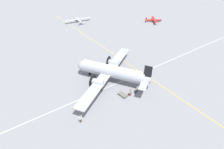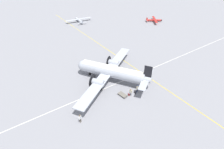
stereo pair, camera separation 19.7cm
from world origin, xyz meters
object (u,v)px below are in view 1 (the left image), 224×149
(airliner_main, at_px, (110,71))
(suitcase_upright_spare, at_px, (129,95))
(light_aircraft_distant, at_px, (154,20))
(suitcase_near_door, at_px, (135,92))
(crew_foreground, at_px, (80,118))
(baggage_cart, at_px, (123,95))
(ramp_agent, at_px, (137,88))
(passenger_boarding, at_px, (131,91))
(light_aircraft_taxiing, at_px, (78,20))

(airliner_main, distance_m, suitcase_upright_spare, 7.12)
(airliner_main, relative_size, light_aircraft_distant, 2.83)
(suitcase_near_door, bearing_deg, crew_foreground, 92.03)
(crew_foreground, relative_size, suitcase_upright_spare, 3.77)
(airliner_main, bearing_deg, baggage_cart, 137.90)
(ramp_agent, bearing_deg, suitcase_upright_spare, -21.40)
(ramp_agent, bearing_deg, passenger_boarding, -17.23)
(suitcase_upright_spare, height_order, light_aircraft_distant, light_aircraft_distant)
(light_aircraft_distant, bearing_deg, suitcase_near_door, -104.21)
(airliner_main, bearing_deg, light_aircraft_distant, -91.22)
(airliner_main, xyz_separation_m, ramp_agent, (-6.91, -2.25, -1.37))
(suitcase_near_door, height_order, light_aircraft_taxiing, light_aircraft_taxiing)
(passenger_boarding, distance_m, suitcase_near_door, 1.44)
(baggage_cart, xyz_separation_m, light_aircraft_distant, (30.72, -40.85, 0.51))
(crew_foreground, distance_m, suitcase_near_door, 13.01)
(passenger_boarding, xyz_separation_m, ramp_agent, (-0.01, -1.82, 0.10))
(suitcase_near_door, relative_size, suitcase_upright_spare, 1.32)
(light_aircraft_distant, bearing_deg, ramp_agent, -103.80)
(suitcase_upright_spare, bearing_deg, passenger_boarding, -117.00)
(passenger_boarding, relative_size, baggage_cart, 0.79)
(airliner_main, xyz_separation_m, suitcase_near_door, (-6.95, -1.64, -2.24))
(crew_foreground, distance_m, passenger_boarding, 11.77)
(suitcase_upright_spare, bearing_deg, light_aircraft_distant, -51.70)
(suitcase_near_door, relative_size, light_aircraft_distant, 0.08)
(light_aircraft_distant, height_order, light_aircraft_taxiing, light_aircraft_taxiing)
(baggage_cart, bearing_deg, suitcase_near_door, -117.12)
(crew_foreground, relative_size, baggage_cart, 0.81)
(passenger_boarding, height_order, light_aircraft_distant, light_aircraft_distant)
(airliner_main, relative_size, crew_foreground, 12.86)
(airliner_main, bearing_deg, suitcase_upright_spare, 148.04)
(suitcase_upright_spare, bearing_deg, ramp_agent, -94.55)
(suitcase_upright_spare, height_order, light_aircraft_taxiing, light_aircraft_taxiing)
(ramp_agent, xyz_separation_m, suitcase_near_door, (-0.04, 0.61, -0.87))
(airliner_main, xyz_separation_m, light_aircraft_taxiing, (43.15, -12.67, -1.66))
(airliner_main, xyz_separation_m, light_aircraft_distant, (24.66, -39.88, -1.75))
(airliner_main, relative_size, suitcase_upright_spare, 48.52)
(ramp_agent, xyz_separation_m, light_aircraft_taxiing, (50.05, -10.42, -0.29))
(light_aircraft_taxiing, bearing_deg, crew_foreground, 160.01)
(ramp_agent, relative_size, light_aircraft_distant, 0.23)
(passenger_boarding, bearing_deg, light_aircraft_taxiing, -39.88)
(ramp_agent, relative_size, suitcase_near_door, 2.97)
(baggage_cart, bearing_deg, suitcase_upright_spare, -130.13)
(passenger_boarding, height_order, ramp_agent, ramp_agent)
(airliner_main, bearing_deg, suitcase_near_door, 160.32)
(crew_foreground, xyz_separation_m, ramp_agent, (0.50, -13.58, 0.04))
(crew_foreground, xyz_separation_m, passenger_boarding, (0.52, -11.76, -0.05))
(suitcase_near_door, distance_m, suitcase_upright_spare, 1.54)
(crew_foreground, distance_m, suitcase_upright_spare, 11.51)
(light_aircraft_distant, bearing_deg, passenger_boarding, -105.14)
(suitcase_near_door, xyz_separation_m, baggage_cart, (0.89, 2.61, -0.02))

